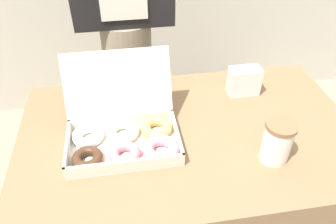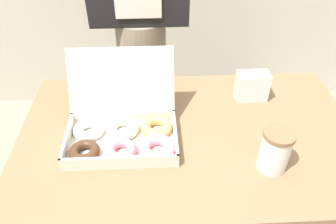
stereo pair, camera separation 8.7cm
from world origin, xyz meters
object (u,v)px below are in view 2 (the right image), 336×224
napkin_holder (252,86)px  coffee_cup (275,150)px  donut_box (124,131)px  person_customer (140,17)px

napkin_holder → coffee_cup: bearing=-93.6°
donut_box → coffee_cup: 0.45m
coffee_cup → napkin_holder: (0.02, 0.33, -0.02)m
donut_box → napkin_holder: (0.45, 0.20, 0.02)m
person_customer → donut_box: bearing=-93.9°
napkin_holder → person_customer: 0.61m
coffee_cup → napkin_holder: size_ratio=1.18×
coffee_cup → person_customer: 0.87m
donut_box → napkin_holder: donut_box is taller
donut_box → person_customer: (0.04, 0.64, 0.10)m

